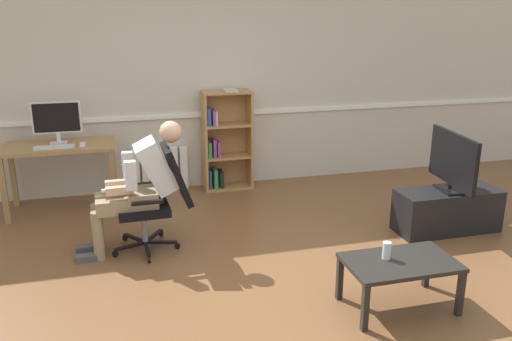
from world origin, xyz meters
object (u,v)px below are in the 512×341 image
Objects in this scene: computer_desk at (60,155)px; coffee_table at (400,266)px; person_seated at (139,184)px; tv_stand at (447,210)px; computer_mouse at (83,144)px; radiator at (160,169)px; drinking_glass at (387,250)px; imac_monitor at (57,119)px; tv_screen at (453,161)px; keyboard at (54,147)px; bookshelf at (224,142)px; office_chair at (158,195)px.

computer_desk is 3.82m from coffee_table.
tv_stand is (3.02, -0.35, -0.43)m from person_seated.
computer_desk is 0.31m from computer_mouse.
computer_desk is 1.23m from radiator.
imac_monitor is at bearing 131.80° from drinking_glass.
drinking_glass is (1.40, -3.12, 0.18)m from radiator.
computer_mouse is at bearing 157.20° from tv_stand.
person_seated reaches higher than radiator.
tv_screen is (3.02, -0.35, 0.09)m from person_seated.
keyboard is 1.34m from radiator.
tv_screen is 1.73m from coffee_table.
bookshelf reaches higher than coffee_table.
bookshelf is at bearing 102.80° from coffee_table.
person_seated is (-0.17, -0.01, 0.12)m from office_chair.
computer_desk is 0.39m from imac_monitor.
bookshelf is at bearing 6.50° from imac_monitor.
office_chair is (0.96, -1.33, -0.49)m from imac_monitor.
computer_desk is 1.20× the size of office_chair.
office_chair is at bearing 90.00° from person_seated.
computer_desk is 1.76× the size of radiator.
imac_monitor is at bearing 89.76° from computer_desk.
keyboard is at bearing 74.97° from tv_screen.
keyboard is 1.39m from person_seated.
imac_monitor is 4.17m from tv_screen.
imac_monitor is 0.52× the size of office_chair.
keyboard reaches higher than drinking_glass.
keyboard is at bearing 134.45° from drinking_glass.
coffee_table is at bearing 44.81° from office_chair.
tv_screen reaches higher than computer_desk.
radiator is (1.10, 0.31, -0.75)m from imac_monitor.
computer_mouse is at bearing -37.49° from imac_monitor.
keyboard is 0.29m from computer_mouse.
computer_desk is at bearing -171.21° from bookshelf.
imac_monitor is 1.37m from radiator.
bookshelf reaches higher than drinking_glass.
radiator is 5.13× the size of drinking_glass.
computer_desk is 3.71m from drinking_glass.
radiator is at bearing 31.13° from computer_mouse.
keyboard reaches higher than radiator.
imac_monitor is (0.00, 0.08, 0.38)m from computer_desk.
person_seated is (0.79, -1.26, 0.01)m from computer_desk.
imac_monitor is 3.93× the size of drinking_glass.
office_chair is (0.96, -1.26, -0.12)m from computer_desk.
imac_monitor is at bearing -146.62° from office_chair.
coffee_table is (0.70, -3.08, -0.25)m from bookshelf.
coffee_table is at bearing -32.79° from drinking_glass.
tv_screen is (3.55, -1.49, -0.03)m from computer_mouse.
radiator is at bearing 59.44° from tv_screen.
drinking_glass is (0.61, -3.02, -0.14)m from bookshelf.
person_seated is at bearing 139.95° from coffee_table.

